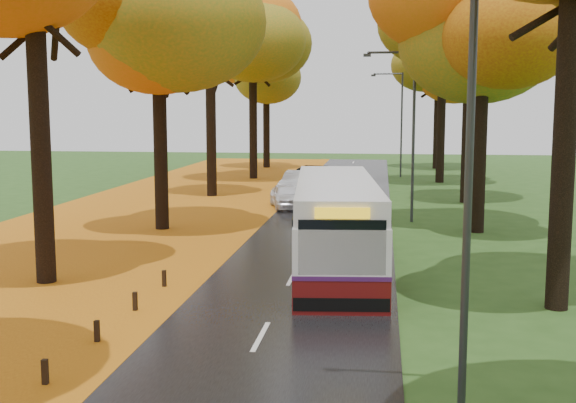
% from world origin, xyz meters
% --- Properties ---
extents(road, '(6.50, 90.00, 0.04)m').
position_xyz_m(road, '(0.00, 25.00, 0.02)').
color(road, black).
rests_on(road, ground).
extents(centre_line, '(0.12, 90.00, 0.01)m').
position_xyz_m(centre_line, '(0.00, 25.00, 0.04)').
color(centre_line, silver).
rests_on(centre_line, road).
extents(leaf_verge, '(12.00, 90.00, 0.02)m').
position_xyz_m(leaf_verge, '(-9.00, 25.00, 0.01)').
color(leaf_verge, '#94470D').
rests_on(leaf_verge, ground).
extents(leaf_drift, '(0.90, 90.00, 0.01)m').
position_xyz_m(leaf_drift, '(-3.05, 25.00, 0.04)').
color(leaf_drift, orange).
rests_on(leaf_drift, road).
extents(trees_left, '(9.20, 74.00, 13.88)m').
position_xyz_m(trees_left, '(-7.18, 27.06, 9.53)').
color(trees_left, black).
rests_on(trees_left, ground).
extents(trees_right, '(9.30, 74.20, 13.96)m').
position_xyz_m(trees_right, '(7.19, 26.91, 9.69)').
color(trees_right, black).
rests_on(trees_right, ground).
extents(streetlamp_near, '(2.45, 0.18, 8.00)m').
position_xyz_m(streetlamp_near, '(3.95, 8.00, 4.71)').
color(streetlamp_near, '#333538').
rests_on(streetlamp_near, ground).
extents(streetlamp_mid, '(2.45, 0.18, 8.00)m').
position_xyz_m(streetlamp_mid, '(3.95, 30.00, 4.71)').
color(streetlamp_mid, '#333538').
rests_on(streetlamp_mid, ground).
extents(streetlamp_far, '(2.45, 0.18, 8.00)m').
position_xyz_m(streetlamp_far, '(3.95, 52.00, 4.71)').
color(streetlamp_far, '#333538').
rests_on(streetlamp_far, ground).
extents(bus, '(3.62, 11.47, 2.97)m').
position_xyz_m(bus, '(1.27, 19.53, 1.60)').
color(bus, '#530D0D').
rests_on(bus, road).
extents(car_white, '(2.47, 4.02, 1.28)m').
position_xyz_m(car_white, '(-2.27, 33.71, 0.68)').
color(car_white, white).
rests_on(car_white, road).
extents(car_silver, '(2.04, 4.55, 1.45)m').
position_xyz_m(car_silver, '(-2.35, 39.57, 0.77)').
color(car_silver, '#A2A5AA').
rests_on(car_silver, road).
extents(car_dark, '(2.89, 5.14, 1.41)m').
position_xyz_m(car_dark, '(-2.17, 42.83, 0.74)').
color(car_dark, black).
rests_on(car_dark, road).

